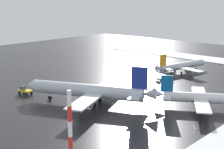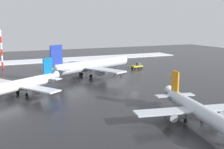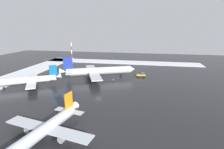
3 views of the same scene
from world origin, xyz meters
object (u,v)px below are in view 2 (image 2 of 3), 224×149
object	(u,v)px
airplane_foreground_jet	(16,86)
antenna_mast	(1,49)
airplane_parked_portside	(91,65)
pushback_tug	(137,66)
ground_crew_by_nose_gear	(121,74)
ground_crew_near_tug	(86,71)
airplane_far_rear	(199,111)
ground_crew_beside_wing	(79,73)

from	to	relation	value
airplane_foreground_jet	antenna_mast	bearing A→B (deg)	-121.24
airplane_parked_portside	antenna_mast	size ratio (longest dim) A/B	2.41
pushback_tug	antenna_mast	world-z (taller)	antenna_mast
ground_crew_by_nose_gear	ground_crew_near_tug	world-z (taller)	same
airplane_far_rear	antenna_mast	size ratio (longest dim) A/B	1.80
airplane_far_rear	antenna_mast	distance (m)	89.80
pushback_tug	ground_crew_near_tug	world-z (taller)	pushback_tug
ground_crew_near_tug	antenna_mast	world-z (taller)	antenna_mast
ground_crew_by_nose_gear	airplane_foreground_jet	bearing A→B (deg)	23.43
ground_crew_by_nose_gear	ground_crew_beside_wing	bearing A→B (deg)	-27.17
ground_crew_beside_wing	airplane_far_rear	bearing A→B (deg)	-131.71
airplane_parked_portside	antenna_mast	bearing A→B (deg)	108.03
airplane_foreground_jet	ground_crew_beside_wing	distance (m)	31.64
airplane_parked_portside	ground_crew_near_tug	bearing A→B (deg)	69.63
airplane_parked_portside	ground_crew_beside_wing	size ratio (longest dim) A/B	22.08
ground_crew_near_tug	antenna_mast	distance (m)	38.86
airplane_far_rear	airplane_foreground_jet	xyz separation A→B (m)	(-34.73, -28.77, 0.16)
airplane_far_rear	ground_crew_by_nose_gear	xyz separation A→B (m)	(-48.40, 7.60, -1.82)
ground_crew_beside_wing	antenna_mast	distance (m)	38.21
ground_crew_beside_wing	ground_crew_near_tug	bearing A→B (deg)	-14.26
airplane_far_rear	ground_crew_near_tug	size ratio (longest dim) A/B	16.51
airplane_parked_portside	ground_crew_by_nose_gear	bearing A→B (deg)	-51.97
ground_crew_near_tug	ground_crew_by_nose_gear	bearing A→B (deg)	-29.84
pushback_tug	ground_crew_near_tug	xyz separation A→B (m)	(2.07, -22.61, -0.31)
ground_crew_by_nose_gear	antenna_mast	xyz separation A→B (m)	(-36.33, -36.92, 6.87)
pushback_tug	antenna_mast	xyz separation A→B (m)	(-24.70, -49.93, 6.56)
airplane_foreground_jet	ground_crew_beside_wing	xyz separation A→B (m)	(-21.11, 23.49, -1.98)
airplane_parked_portside	ground_crew_near_tug	world-z (taller)	airplane_parked_portside
airplane_parked_portside	ground_crew_beside_wing	xyz separation A→B (m)	(-2.34, -3.52, -2.93)
antenna_mast	ground_crew_beside_wing	bearing A→B (deg)	39.76
ground_crew_near_tug	airplane_parked_portside	bearing A→B (deg)	-71.95
ground_crew_by_nose_gear	ground_crew_near_tug	size ratio (longest dim) A/B	1.00
airplane_foreground_jet	pushback_tug	bearing A→B (deg)	175.26
pushback_tug	ground_crew_near_tug	distance (m)	22.71
airplane_far_rear	pushback_tug	distance (m)	63.49
ground_crew_near_tug	ground_crew_beside_wing	bearing A→B (deg)	-132.12
ground_crew_beside_wing	airplane_parked_portside	bearing A→B (deg)	-80.71
airplane_far_rear	ground_crew_near_tug	bearing A→B (deg)	-166.66
airplane_far_rear	airplane_foreground_jet	distance (m)	45.10
ground_crew_by_nose_gear	antenna_mast	world-z (taller)	antenna_mast
ground_crew_by_nose_gear	pushback_tug	bearing A→B (deg)	-135.38
airplane_far_rear	ground_crew_beside_wing	distance (m)	56.12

